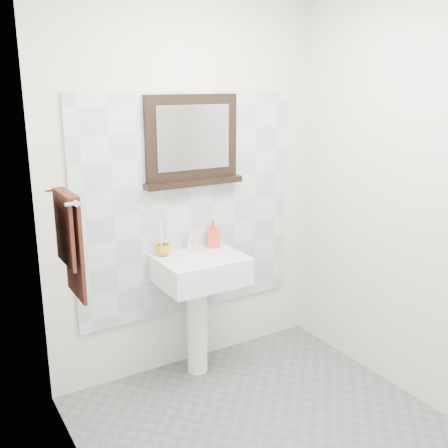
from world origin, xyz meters
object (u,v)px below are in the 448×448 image
(framed_mirror, at_px, (192,143))
(hand_towel, at_px, (70,237))
(soap_dispenser, at_px, (213,234))
(toothbrush_cup, at_px, (163,250))
(pedestal_sink, at_px, (200,282))

(framed_mirror, distance_m, hand_towel, 1.14)
(soap_dispenser, relative_size, hand_towel, 0.34)
(toothbrush_cup, distance_m, hand_towel, 0.88)
(framed_mirror, relative_size, hand_towel, 1.26)
(toothbrush_cup, relative_size, hand_towel, 0.17)
(soap_dispenser, bearing_deg, hand_towel, -133.52)
(pedestal_sink, height_order, toothbrush_cup, pedestal_sink)
(toothbrush_cup, height_order, hand_towel, hand_towel)
(framed_mirror, bearing_deg, soap_dispenser, -27.58)
(soap_dispenser, bearing_deg, toothbrush_cup, -155.46)
(framed_mirror, bearing_deg, toothbrush_cup, -166.66)
(toothbrush_cup, relative_size, framed_mirror, 0.14)
(pedestal_sink, bearing_deg, framed_mirror, 72.97)
(soap_dispenser, xyz_separation_m, framed_mirror, (-0.12, 0.06, 0.62))
(pedestal_sink, distance_m, hand_towel, 1.08)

